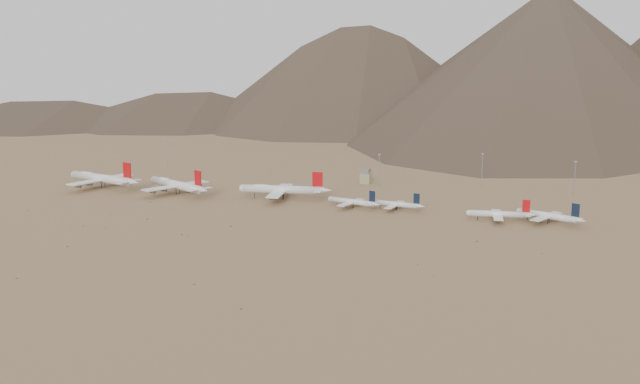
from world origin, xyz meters
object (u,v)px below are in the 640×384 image
at_px(control_tower, 366,177).
at_px(widebody_west, 102,178).
at_px(widebody_east, 282,189).
at_px(narrowbody_b, 397,204).
at_px(narrowbody_a, 353,202).
at_px(widebody_centre, 177,185).

bearing_deg(control_tower, widebody_west, -151.68).
xyz_separation_m(widebody_east, narrowbody_b, (86.50, -3.46, -2.90)).
bearing_deg(widebody_west, control_tower, 38.15).
distance_m(narrowbody_a, control_tower, 92.86).
xyz_separation_m(narrowbody_a, narrowbody_b, (29.02, 5.20, -0.25)).
xyz_separation_m(widebody_centre, widebody_east, (79.07, 14.50, -0.20)).
xyz_separation_m(widebody_centre, control_tower, (114.34, 96.00, -1.86)).
xyz_separation_m(narrowbody_b, control_tower, (-51.23, 84.96, 1.24)).
relative_size(widebody_west, narrowbody_b, 1.95).
relative_size(widebody_west, control_tower, 6.20).
height_order(widebody_east, narrowbody_a, widebody_east).
relative_size(widebody_east, narrowbody_b, 1.76).
relative_size(narrowbody_b, control_tower, 3.17).
bearing_deg(narrowbody_a, widebody_west, -167.98).
bearing_deg(narrowbody_b, narrowbody_a, -166.10).
xyz_separation_m(narrowbody_a, control_tower, (-22.21, 90.16, 0.99)).
height_order(narrowbody_b, control_tower, narrowbody_b).
height_order(widebody_west, widebody_east, widebody_west).
bearing_deg(widebody_centre, control_tower, 61.69).
bearing_deg(narrowbody_b, widebody_east, -178.54).
distance_m(narrowbody_b, control_tower, 99.22).
bearing_deg(widebody_east, widebody_west, 172.69).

